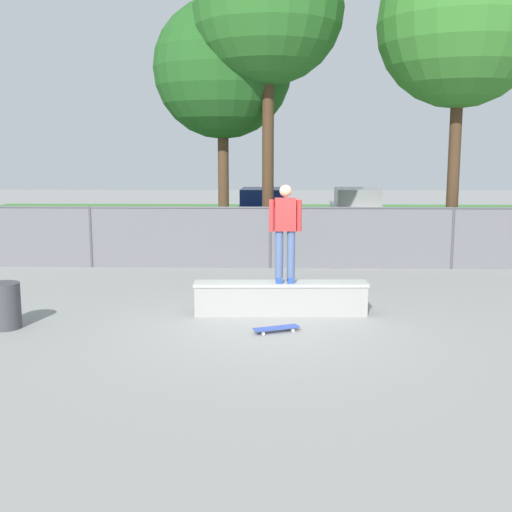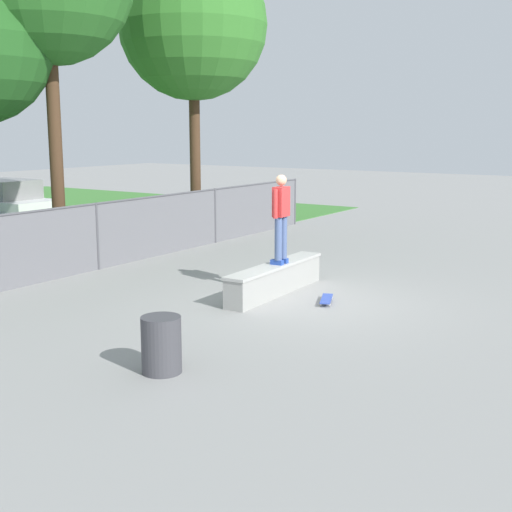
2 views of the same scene
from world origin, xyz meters
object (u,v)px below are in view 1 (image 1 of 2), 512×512
Objects in this scene: skateboard at (276,328)px; tree_near_left at (223,69)px; trash_bin at (4,306)px; skateboarder at (285,229)px; car_blue at (263,210)px; tree_near_right at (268,8)px; car_white at (357,210)px; concrete_ledge at (281,298)px; tree_mid at (461,24)px.

tree_near_left is (-1.56, 8.57, 5.30)m from skateboard.
skateboarder is at bearing 11.74° from trash_bin.
tree_near_right is at bearing -87.79° from car_blue.
trash_bin reaches higher than skateboard.
tree_near_right is 9.51m from car_white.
car_white is at bearing 77.51° from skateboard.
skateboarder is 0.43× the size of car_blue.
tree_near_right is at bearing 93.58° from skateboarder.
tree_near_right reaches higher than concrete_ledge.
tree_near_left is at bearing 102.62° from concrete_ledge.
tree_mid is (4.61, 5.80, 4.67)m from skateboarder.
tree_near_right is 5.03m from tree_mid.
tree_mid is (6.32, -1.63, 0.92)m from tree_near_left.
skateboarder is 8.49m from tree_near_left.
car_blue is at bearing 72.74° from trash_bin.
tree_near_left reaches higher than concrete_ledge.
car_blue reaches higher than concrete_ledge.
car_white is (4.65, 5.37, -4.54)m from tree_near_left.
car_white reaches higher than concrete_ledge.
concrete_ledge is 1.25m from skateboard.
skateboarder is 0.25× the size of tree_near_left.
tree_mid is 13.08m from trash_bin.
skateboard is 9.92m from tree_near_right.
tree_near_right is 1.04× the size of tree_mid.
skateboarder is 1.94m from skateboard.
skateboarder is 2.23× the size of skateboard.
concrete_ledge is 9.51m from tree_mid.
tree_mid is at bearing 35.68° from trash_bin.
concrete_ledge is 13.08m from car_white.
car_white is at bearing 103.45° from tree_mid.
tree_near_left is 2.32m from tree_near_right.
skateboard is (-0.16, -1.15, -1.56)m from skateboarder.
concrete_ledge is at bearing 86.12° from skateboard.
car_white is at bearing 63.45° from tree_near_right.
tree_mid reaches higher than concrete_ledge.
tree_near_left is at bearing 69.47° from trash_bin.
trash_bin is at bearing -110.53° from tree_near_left.
tree_mid is at bearing -4.15° from tree_near_right.
tree_near_left reaches higher than car_blue.
trash_bin is at bearing -107.26° from car_blue.
concrete_ledge is 0.44× the size of tree_near_left.
trash_bin is at bearing 178.41° from skateboard.
tree_near_right is 2.08× the size of car_blue.
tree_mid is (4.76, 6.94, 6.22)m from skateboard.
car_blue is (1.08, 5.22, -4.54)m from tree_near_left.
trash_bin is (-4.81, -1.09, 0.09)m from concrete_ledge.
tree_near_left is at bearing -130.89° from car_white.
skateboard is (-0.08, -1.23, -0.24)m from concrete_ledge.
skateboard is 0.19× the size of car_white.
car_blue is at bearing -177.59° from car_white.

